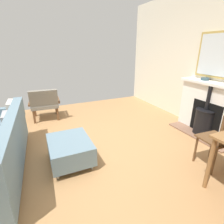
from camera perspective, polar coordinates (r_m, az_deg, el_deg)
ground_plane at (r=2.98m, az=-12.63°, el=-13.65°), size 5.69×5.40×0.01m
wall_left at (r=4.09m, az=29.61°, el=14.58°), size 0.12×5.40×2.81m
fireplace at (r=3.88m, az=29.40°, el=0.12°), size 0.56×1.40×1.03m
mantel_bowl_near at (r=3.93m, az=28.19°, el=9.56°), size 0.15×0.15×0.05m
ottoman at (r=2.71m, az=-13.60°, el=-11.67°), size 0.60×0.75×0.37m
armchair_accent at (r=4.36m, az=-21.27°, el=2.87°), size 0.71×0.63×0.77m
dining_chair_near_fireplace at (r=2.79m, az=32.53°, el=-6.93°), size 0.43×0.43×0.88m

